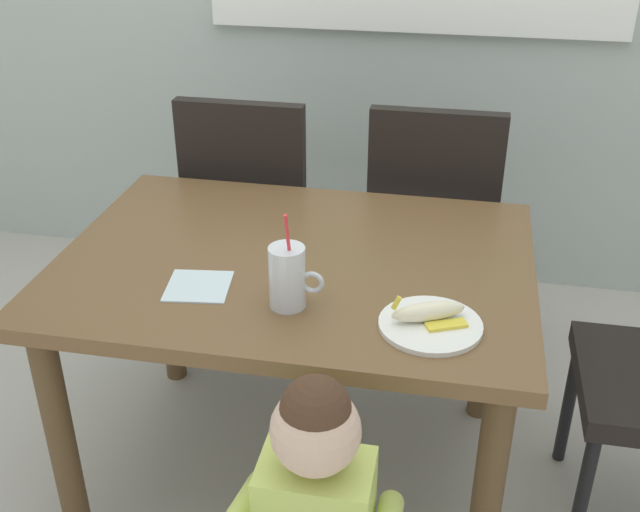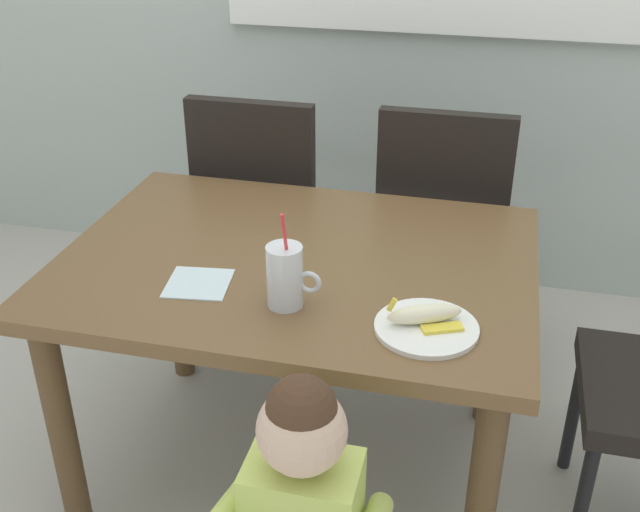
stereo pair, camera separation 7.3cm
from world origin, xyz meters
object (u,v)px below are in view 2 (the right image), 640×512
at_px(milk_cup, 285,280).
at_px(snack_plate, 426,328).
at_px(dining_table, 298,292).
at_px(toddler_standing, 303,509).
at_px(peeled_banana, 425,315).
at_px(paper_napkin, 198,283).
at_px(dining_chair_right, 442,222).
at_px(dining_chair_left, 264,208).

bearing_deg(milk_cup, snack_plate, -4.98).
bearing_deg(dining_table, toddler_standing, -74.05).
bearing_deg(snack_plate, peeled_banana, 112.59).
distance_m(milk_cup, paper_napkin, 0.24).
height_order(dining_chair_right, toddler_standing, dining_chair_right).
height_order(dining_chair_left, peeled_banana, dining_chair_left).
height_order(dining_table, toddler_standing, toddler_standing).
xyz_separation_m(dining_chair_left, peeled_banana, (0.66, -0.89, 0.22)).
bearing_deg(peeled_banana, dining_chair_left, 126.31).
bearing_deg(milk_cup, dining_table, 98.98).
xyz_separation_m(dining_chair_left, snack_plate, (0.66, -0.91, 0.19)).
bearing_deg(paper_napkin, peeled_banana, -5.69).
bearing_deg(snack_plate, dining_chair_right, 92.68).
distance_m(dining_chair_left, toddler_standing, 1.37).
relative_size(dining_chair_right, peeled_banana, 5.46).
xyz_separation_m(dining_chair_right, toddler_standing, (-0.14, -1.32, -0.02)).
bearing_deg(peeled_banana, snack_plate, -67.41).
height_order(dining_table, snack_plate, snack_plate).
height_order(dining_chair_right, peeled_banana, dining_chair_right).
height_order(dining_chair_left, dining_chair_right, same).
relative_size(snack_plate, paper_napkin, 1.53).
bearing_deg(dining_chair_right, snack_plate, 92.68).
bearing_deg(paper_napkin, snack_plate, -6.89).
height_order(snack_plate, paper_napkin, snack_plate).
distance_m(dining_table, dining_chair_left, 0.72).
distance_m(toddler_standing, peeled_banana, 0.49).
bearing_deg(peeled_banana, dining_table, 145.58).
distance_m(dining_table, snack_plate, 0.46).
xyz_separation_m(toddler_standing, snack_plate, (0.18, 0.38, 0.21)).
bearing_deg(snack_plate, milk_cup, 175.02).
bearing_deg(peeled_banana, dining_chair_right, 92.39).
relative_size(dining_table, peeled_banana, 6.89).
relative_size(dining_chair_left, dining_chair_right, 1.00).
height_order(dining_chair_left, paper_napkin, dining_chair_left).
bearing_deg(milk_cup, dining_chair_right, 72.69).
height_order(toddler_standing, snack_plate, toddler_standing).
bearing_deg(paper_napkin, milk_cup, -9.59).
bearing_deg(dining_table, snack_plate, -35.36).
height_order(dining_chair_right, milk_cup, milk_cup).
relative_size(peeled_banana, paper_napkin, 1.17).
xyz_separation_m(dining_chair_left, dining_chair_right, (0.62, 0.03, 0.00)).
bearing_deg(toddler_standing, snack_plate, 64.24).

